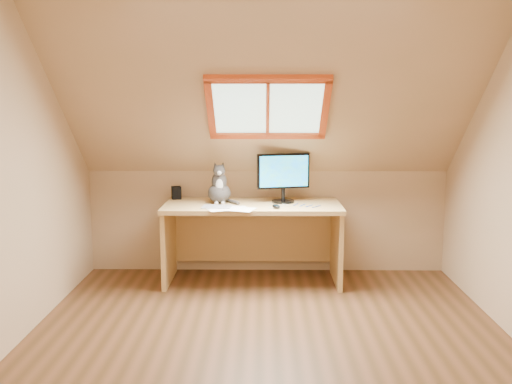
{
  "coord_description": "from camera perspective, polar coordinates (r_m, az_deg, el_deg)",
  "views": [
    {
      "loc": [
        -0.04,
        -3.78,
        1.68
      ],
      "look_at": [
        -0.1,
        1.0,
        0.91
      ],
      "focal_mm": 40.0,
      "sensor_mm": 36.0,
      "label": 1
    }
  ],
  "objects": [
    {
      "name": "graphics_tablet",
      "position": [
        5.07,
        -3.95,
        -1.5
      ],
      "size": [
        0.27,
        0.21,
        0.01
      ],
      "primitive_type": "cube",
      "rotation": [
        0.0,
        0.0,
        -0.09
      ],
      "color": "#B2B2B7",
      "rests_on": "desk"
    },
    {
      "name": "room_shell",
      "position": [
        3.7,
        1.31,
        5.23
      ],
      "size": [
        3.52,
        3.52,
        2.41
      ],
      "color": "tan",
      "rests_on": "ground"
    },
    {
      "name": "desk_speaker",
      "position": [
        5.55,
        -7.96,
        -0.08
      ],
      "size": [
        0.11,
        0.11,
        0.12
      ],
      "primitive_type": "cube",
      "rotation": [
        0.0,
        0.0,
        0.31
      ],
      "color": "black",
      "rests_on": "desk"
    },
    {
      "name": "cat",
      "position": [
        5.28,
        -3.7,
        0.4
      ],
      "size": [
        0.24,
        0.28,
        0.39
      ],
      "color": "#3F3B38",
      "rests_on": "desk"
    },
    {
      "name": "monitor",
      "position": [
        5.28,
        2.76,
        1.76
      ],
      "size": [
        0.49,
        0.21,
        0.46
      ],
      "color": "black",
      "rests_on": "desk"
    },
    {
      "name": "ground",
      "position": [
        4.14,
        1.22,
        -14.85
      ],
      "size": [
        3.5,
        3.5,
        0.0
      ],
      "primitive_type": "plane",
      "color": "brown",
      "rests_on": "ground"
    },
    {
      "name": "mouse",
      "position": [
        5.03,
        2.03,
        -1.45
      ],
      "size": [
        0.1,
        0.13,
        0.03
      ],
      "primitive_type": "ellipsoid",
      "rotation": [
        0.0,
        0.0,
        0.37
      ],
      "color": "black",
      "rests_on": "desk"
    },
    {
      "name": "desk",
      "position": [
        5.36,
        -0.34,
        -3.43
      ],
      "size": [
        1.63,
        0.71,
        0.74
      ],
      "color": "tan",
      "rests_on": "ground"
    },
    {
      "name": "papers",
      "position": [
        5.0,
        -2.11,
        -1.68
      ],
      "size": [
        0.35,
        0.3,
        0.01
      ],
      "color": "white",
      "rests_on": "desk"
    },
    {
      "name": "cables",
      "position": [
        5.14,
        3.98,
        -1.39
      ],
      "size": [
        0.51,
        0.26,
        0.01
      ],
      "color": "silver",
      "rests_on": "desk"
    }
  ]
}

